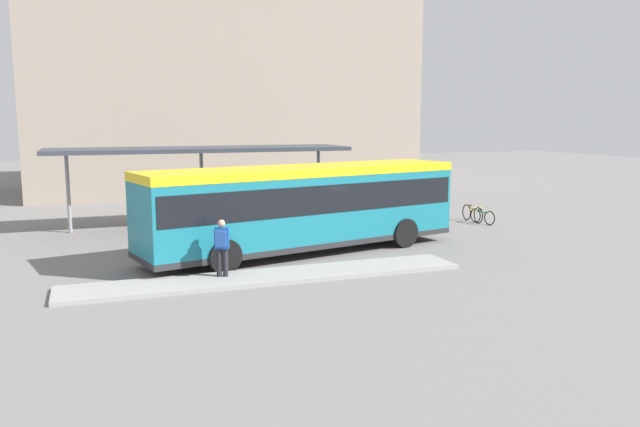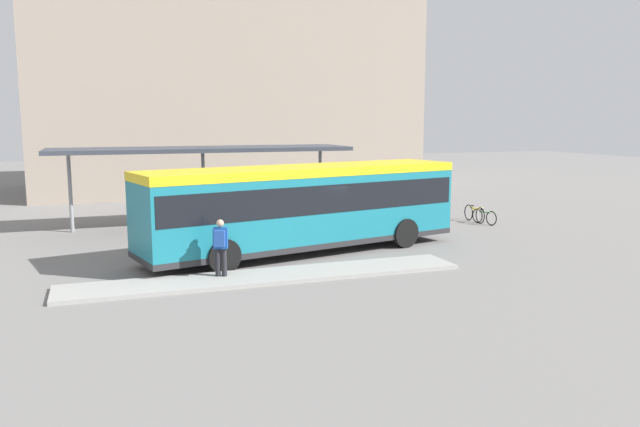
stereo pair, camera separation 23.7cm
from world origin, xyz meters
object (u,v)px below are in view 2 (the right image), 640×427
Objects in this scene: pedestrian_waiting at (220,244)px; city_bus at (305,203)px; potted_planter_near_shelter at (190,220)px; bicycle_yellow at (474,214)px; bicycle_green at (484,217)px.

city_bus is at bearing -32.93° from pedestrian_waiting.
potted_planter_near_shelter is at bearing 17.39° from pedestrian_waiting.
pedestrian_waiting is 15.03m from bicycle_yellow.
pedestrian_waiting is 1.11× the size of bicycle_green.
pedestrian_waiting reaches higher than potted_planter_near_shelter.
city_bus is at bearing -81.40° from bicycle_green.
potted_planter_near_shelter reaches higher than bicycle_yellow.
potted_planter_near_shelter is at bearing -89.67° from bicycle_yellow.
bicycle_green is at bearing -5.66° from potted_planter_near_shelter.
pedestrian_waiting is at bearing -75.15° from bicycle_green.
potted_planter_near_shelter is (0.15, 7.42, -0.41)m from pedestrian_waiting.
bicycle_green is (9.86, 3.23, -1.50)m from city_bus.
potted_planter_near_shelter is (-13.32, 1.32, 0.36)m from bicycle_green.
potted_planter_near_shelter is (-13.24, 0.62, 0.31)m from bicycle_yellow.
bicycle_yellow is at bearing 8.87° from city_bus.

